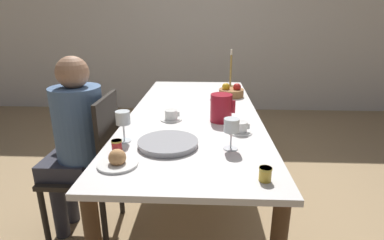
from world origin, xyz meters
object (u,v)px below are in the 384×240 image
jam_jar_amber (117,145)px  jam_jar_red (265,173)px  wine_glass_juice (231,127)px  fruit_bowl (231,92)px  teacup_across (171,116)px  chair_person_side (93,164)px  bread_plate (118,160)px  serving_tray (168,143)px  red_pitcher (221,108)px  person_seated (75,134)px  candlestick_tall (231,72)px  teacup_near_person (240,128)px  wine_glass_water (123,119)px

jam_jar_amber → jam_jar_red: same height
wine_glass_juice → jam_jar_amber: bearing=-174.5°
fruit_bowl → teacup_across: bearing=-124.3°
chair_person_side → wine_glass_juice: bearing=-107.3°
bread_plate → fruit_bowl: (0.62, 1.31, 0.02)m
serving_tray → fruit_bowl: size_ratio=1.51×
fruit_bowl → red_pitcher: bearing=-100.2°
person_seated → bread_plate: size_ratio=6.30×
chair_person_side → red_pitcher: chair_person_side is taller
chair_person_side → serving_tray: 0.63m
candlestick_tall → wine_glass_juice: bearing=-94.2°
wine_glass_juice → jam_jar_amber: 0.59m
person_seated → bread_plate: (0.41, -0.48, 0.07)m
teacup_near_person → jam_jar_amber: 0.71m
red_pitcher → jam_jar_red: bearing=-78.9°
wine_glass_juice → jam_jar_red: 0.35m
chair_person_side → candlestick_tall: (0.96, 1.24, 0.39)m
chair_person_side → person_seated: size_ratio=0.80×
chair_person_side → jam_jar_red: size_ratio=15.75×
wine_glass_juice → red_pitcher: bearing=94.0°
chair_person_side → fruit_bowl: bearing=-48.0°
teacup_across → jam_jar_red: bearing=-58.2°
person_seated → teacup_across: bearing=-72.7°
serving_tray → jam_jar_red: size_ratio=5.36×
serving_tray → bread_plate: (-0.20, -0.23, 0.01)m
teacup_across → bread_plate: bread_plate is taller
person_seated → teacup_near_person: (1.01, -0.04, 0.07)m
person_seated → red_pitcher: person_seated is taller
person_seated → wine_glass_juice: (0.94, -0.27, 0.16)m
bread_plate → fruit_bowl: 1.45m
red_pitcher → teacup_near_person: (0.10, -0.21, -0.06)m
person_seated → jam_jar_red: bearing=-119.0°
wine_glass_juice → bread_plate: 0.58m
chair_person_side → wine_glass_water: size_ratio=5.48×
bread_plate → teacup_across: bearing=75.3°
chair_person_side → wine_glass_water: bearing=-124.3°
chair_person_side → red_pitcher: (0.82, 0.18, 0.34)m
teacup_across → candlestick_tall: (0.47, 1.05, 0.11)m
wine_glass_juice → fruit_bowl: wine_glass_juice is taller
person_seated → red_pitcher: bearing=-79.3°
chair_person_side → wine_glass_water: 0.50m
wine_glass_water → teacup_across: size_ratio=1.19×
person_seated → wine_glass_water: 0.45m
teacup_across → chair_person_side: bearing=-159.0°
person_seated → jam_jar_red: 1.21m
chair_person_side → candlestick_tall: 1.61m
red_pitcher → candlestick_tall: candlestick_tall is taller
serving_tray → fruit_bowl: (0.42, 1.08, 0.03)m
wine_glass_juice → serving_tray: wine_glass_juice is taller
chair_person_side → bread_plate: chair_person_side is taller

